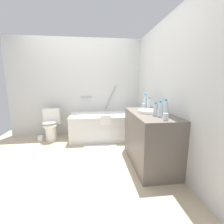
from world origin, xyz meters
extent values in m
plane|color=#C1AD8E|center=(0.00, 0.00, 0.00)|extent=(3.95, 3.95, 0.00)
cube|color=silver|center=(0.00, 1.40, 1.16)|extent=(3.35, 0.10, 2.32)
cube|color=silver|center=(1.52, 0.00, 1.16)|extent=(0.10, 3.10, 2.32)
cube|color=silver|center=(0.58, 0.97, 0.29)|extent=(1.60, 0.76, 0.57)
cube|color=white|center=(0.58, 0.97, 0.53)|extent=(1.31, 0.55, 0.09)
cylinder|color=#9F9FA4|center=(1.20, 0.97, 0.61)|extent=(0.09, 0.03, 0.03)
cylinder|color=#9F9FA4|center=(0.74, 1.32, 0.93)|extent=(0.29, 0.03, 0.58)
cylinder|color=#9F9FA4|center=(0.14, 1.32, 0.94)|extent=(0.26, 0.03, 0.03)
cube|color=white|center=(0.55, 0.59, 0.52)|extent=(0.22, 0.03, 0.20)
cylinder|color=white|center=(-0.66, 0.97, 0.18)|extent=(0.23, 0.23, 0.36)
ellipsoid|color=white|center=(-0.66, 0.93, 0.36)|extent=(0.32, 0.35, 0.12)
ellipsoid|color=white|center=(-0.66, 0.93, 0.43)|extent=(0.30, 0.34, 0.02)
cube|color=white|center=(-0.65, 1.15, 0.53)|extent=(0.37, 0.18, 0.34)
cylinder|color=#A3A3A8|center=(-0.65, 1.15, 0.71)|extent=(0.03, 0.03, 0.01)
cube|color=#6B6056|center=(1.19, -0.28, 0.42)|extent=(0.57, 1.17, 0.83)
cylinder|color=white|center=(1.16, -0.24, 0.85)|extent=(0.33, 0.33, 0.04)
cylinder|color=#ADADB2|center=(1.37, -0.24, 0.86)|extent=(0.02, 0.02, 0.06)
cylinder|color=#ADADB2|center=(1.32, -0.24, 0.89)|extent=(0.10, 0.02, 0.02)
cylinder|color=#ADADB2|center=(1.37, -0.30, 0.85)|extent=(0.03, 0.03, 0.04)
cylinder|color=#ADADB2|center=(1.37, -0.18, 0.85)|extent=(0.03, 0.03, 0.04)
cylinder|color=silver|center=(1.17, -0.48, 0.92)|extent=(0.06, 0.06, 0.17)
cylinder|color=teal|center=(1.17, -0.48, 1.02)|extent=(0.04, 0.04, 0.02)
cylinder|color=silver|center=(1.22, -0.54, 0.93)|extent=(0.06, 0.06, 0.20)
cylinder|color=teal|center=(1.22, -0.54, 1.04)|extent=(0.03, 0.03, 0.02)
cylinder|color=silver|center=(1.25, 0.20, 0.95)|extent=(0.07, 0.07, 0.24)
cylinder|color=teal|center=(1.25, 0.20, 1.08)|extent=(0.04, 0.04, 0.02)
cylinder|color=silver|center=(1.25, -0.63, 0.95)|extent=(0.06, 0.06, 0.23)
cylinder|color=teal|center=(1.25, -0.63, 1.08)|extent=(0.03, 0.03, 0.02)
cylinder|color=silver|center=(1.25, 0.01, 0.93)|extent=(0.06, 0.06, 0.20)
cylinder|color=teal|center=(1.25, 0.01, 1.04)|extent=(0.03, 0.03, 0.02)
cylinder|color=white|center=(1.21, 0.13, 0.88)|extent=(0.08, 0.08, 0.10)
cylinder|color=white|center=(1.20, -0.76, 0.88)|extent=(0.06, 0.06, 0.09)
cube|color=white|center=(0.43, 0.37, 0.01)|extent=(0.68, 0.35, 0.01)
cylinder|color=white|center=(-0.90, 0.96, 0.06)|extent=(0.11, 0.11, 0.11)
camera|label=1|loc=(0.30, -2.59, 1.31)|focal=25.39mm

